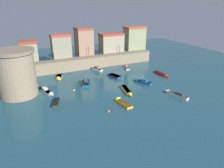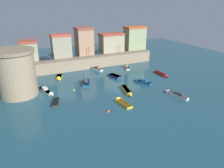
% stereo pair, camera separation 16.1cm
% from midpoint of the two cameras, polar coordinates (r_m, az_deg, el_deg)
% --- Properties ---
extents(ground_plane, '(127.16, 127.16, 0.00)m').
position_cam_midpoint_polar(ground_plane, '(56.06, 1.54, -1.87)').
color(ground_plane, '#1E4756').
extents(quay_wall, '(49.01, 2.96, 4.14)m').
position_cam_midpoint_polar(quay_wall, '(74.98, -6.30, 5.82)').
color(quay_wall, gray).
rests_on(quay_wall, ground).
extents(old_town_backdrop, '(46.19, 5.81, 9.66)m').
position_cam_midpoint_polar(old_town_backdrop, '(78.28, -4.98, 11.02)').
color(old_town_backdrop, gray).
rests_on(old_town_backdrop, ground).
extents(fortress_tower, '(9.76, 9.76, 11.61)m').
position_cam_midpoint_polar(fortress_tower, '(56.61, -24.43, 2.72)').
color(fortress_tower, gray).
rests_on(fortress_tower, ground).
extents(quay_lamp_0, '(0.32, 0.32, 3.19)m').
position_cam_midpoint_polar(quay_lamp_0, '(71.09, -15.54, 7.78)').
color(quay_lamp_0, black).
rests_on(quay_lamp_0, quay_wall).
extents(quay_lamp_1, '(0.32, 0.32, 3.76)m').
position_cam_midpoint_polar(quay_lamp_1, '(73.91, -6.38, 9.20)').
color(quay_lamp_1, black).
rests_on(quay_lamp_1, quay_wall).
extents(quay_lamp_2, '(0.32, 0.32, 3.27)m').
position_cam_midpoint_polar(quay_lamp_2, '(78.62, 2.01, 9.86)').
color(quay_lamp_2, black).
rests_on(quay_lamp_2, quay_wall).
extents(moored_boat_0, '(3.31, 5.43, 3.38)m').
position_cam_midpoint_polar(moored_boat_0, '(72.91, -4.44, 4.18)').
color(moored_boat_0, silver).
rests_on(moored_boat_0, ground).
extents(moored_boat_1, '(2.49, 7.16, 1.13)m').
position_cam_midpoint_polar(moored_boat_1, '(54.93, 4.03, -1.93)').
color(moored_boat_1, gold).
rests_on(moored_boat_1, ground).
extents(moored_boat_2, '(2.62, 5.18, 1.88)m').
position_cam_midpoint_polar(moored_boat_2, '(75.20, 3.82, 4.62)').
color(moored_boat_2, silver).
rests_on(moored_boat_2, ground).
extents(moored_boat_3, '(2.84, 5.40, 1.14)m').
position_cam_midpoint_polar(moored_boat_3, '(51.32, -14.85, -4.49)').
color(moored_boat_3, '#333338').
rests_on(moored_boat_3, ground).
extents(moored_boat_4, '(2.33, 6.14, 1.53)m').
position_cam_midpoint_polar(moored_boat_4, '(49.60, 2.37, -4.78)').
color(moored_boat_4, gold).
rests_on(moored_boat_4, ground).
extents(moored_boat_5, '(3.57, 7.24, 1.47)m').
position_cam_midpoint_polar(moored_boat_5, '(57.31, -17.13, -1.97)').
color(moored_boat_5, silver).
rests_on(moored_boat_5, ground).
extents(moored_boat_6, '(3.06, 7.19, 1.42)m').
position_cam_midpoint_polar(moored_boat_6, '(55.58, 16.43, -2.57)').
color(moored_boat_6, white).
rests_on(moored_boat_6, ground).
extents(moored_boat_7, '(3.86, 6.39, 3.14)m').
position_cam_midpoint_polar(moored_boat_7, '(61.57, -7.03, 0.66)').
color(moored_boat_7, '#195689').
rests_on(moored_boat_7, ground).
extents(moored_boat_8, '(1.40, 6.67, 1.21)m').
position_cam_midpoint_polar(moored_boat_8, '(69.37, 13.33, 2.52)').
color(moored_boat_8, red).
rests_on(moored_boat_8, ground).
extents(moored_boat_9, '(4.27, 5.89, 2.82)m').
position_cam_midpoint_polar(moored_boat_9, '(61.92, 7.76, 0.68)').
color(moored_boat_9, '#195689').
rests_on(moored_boat_9, ground).
extents(moored_boat_10, '(3.24, 5.68, 1.72)m').
position_cam_midpoint_polar(moored_boat_10, '(66.26, 0.16, 2.31)').
color(moored_boat_10, navy).
rests_on(moored_boat_10, ground).
extents(moored_boat_11, '(2.92, 4.93, 1.44)m').
position_cam_midpoint_polar(moored_boat_11, '(66.72, -14.20, 1.68)').
color(moored_boat_11, gold).
rests_on(moored_boat_11, ground).
extents(mooring_buoy_0, '(0.53, 0.53, 0.53)m').
position_cam_midpoint_polar(mooring_buoy_0, '(57.20, -10.24, -1.73)').
color(mooring_buoy_0, yellow).
rests_on(mooring_buoy_0, ground).
extents(mooring_buoy_1, '(0.70, 0.70, 0.70)m').
position_cam_midpoint_polar(mooring_buoy_1, '(45.99, -1.08, -7.44)').
color(mooring_buoy_1, '#EA4C19').
rests_on(mooring_buoy_1, ground).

